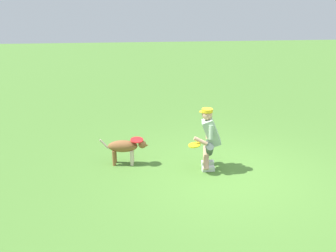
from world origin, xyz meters
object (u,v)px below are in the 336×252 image
(person, at_px, (209,137))
(frisbee_held, at_px, (194,145))
(dog, at_px, (125,147))
(frisbee_flying, at_px, (137,140))

(person, xyz_separation_m, frisbee_held, (0.35, 0.17, -0.09))
(person, height_order, dog, person)
(frisbee_flying, height_order, frisbee_held, frisbee_held)
(person, distance_m, dog, 1.79)
(person, xyz_separation_m, dog, (1.71, -0.45, -0.31))
(dog, bearing_deg, frisbee_held, -16.91)
(person, distance_m, frisbee_flying, 1.53)
(person, distance_m, frisbee_held, 0.40)
(dog, bearing_deg, person, -7.12)
(frisbee_flying, bearing_deg, dog, -5.46)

